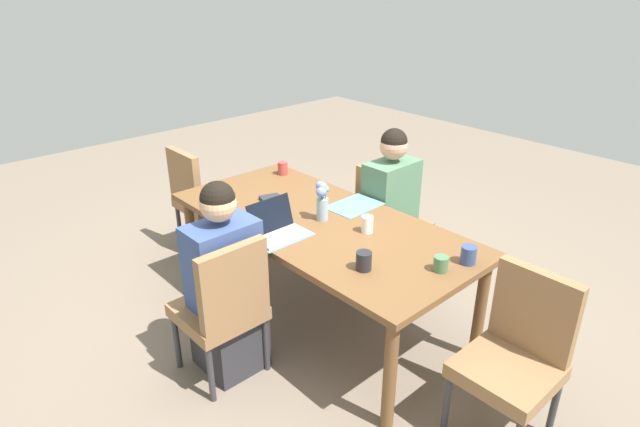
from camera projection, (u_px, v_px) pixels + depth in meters
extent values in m
plane|color=#756656|center=(320.00, 314.00, 3.71)|extent=(10.00, 10.00, 0.00)
cube|color=brown|center=(320.00, 223.00, 3.41)|extent=(2.11, 0.98, 0.04)
cylinder|color=brown|center=(480.00, 310.00, 3.17)|extent=(0.07, 0.07, 0.69)
cylinder|color=brown|center=(278.00, 211.00, 4.47)|extent=(0.07, 0.07, 0.69)
cylinder|color=brown|center=(390.00, 375.00, 2.66)|extent=(0.07, 0.07, 0.69)
cylinder|color=brown|center=(192.00, 242.00, 3.97)|extent=(0.07, 0.07, 0.69)
cube|color=olive|center=(218.00, 311.00, 3.05)|extent=(0.44, 0.44, 0.08)
cube|color=olive|center=(234.00, 285.00, 2.81)|extent=(0.06, 0.42, 0.45)
cylinder|color=#333338|center=(177.00, 341.00, 3.15)|extent=(0.04, 0.04, 0.37)
cylinder|color=#333338|center=(230.00, 316.00, 3.38)|extent=(0.04, 0.04, 0.37)
cylinder|color=#333338|center=(211.00, 374.00, 2.90)|extent=(0.04, 0.04, 0.37)
cylinder|color=#333338|center=(266.00, 344.00, 3.13)|extent=(0.04, 0.04, 0.37)
cube|color=#2D2D33|center=(229.00, 333.00, 3.16)|extent=(0.36, 0.34, 0.45)
cube|color=#384C84|center=(223.00, 264.00, 2.96)|extent=(0.24, 0.40, 0.50)
sphere|color=tan|center=(218.00, 204.00, 2.81)|extent=(0.20, 0.20, 0.20)
sphere|color=black|center=(217.00, 198.00, 2.79)|extent=(0.19, 0.19, 0.19)
cube|color=olive|center=(394.00, 227.00, 4.05)|extent=(0.44, 0.44, 0.08)
cube|color=olive|center=(377.00, 188.00, 4.06)|extent=(0.06, 0.42, 0.45)
cylinder|color=#333338|center=(427.00, 253.00, 4.13)|extent=(0.04, 0.04, 0.37)
cylinder|color=#333338|center=(395.00, 270.00, 3.90)|extent=(0.04, 0.04, 0.37)
cylinder|color=#333338|center=(390.00, 237.00, 4.38)|extent=(0.04, 0.04, 0.37)
cylinder|color=#333338|center=(358.00, 252.00, 4.15)|extent=(0.04, 0.04, 0.37)
cube|color=#2D2D33|center=(387.00, 251.00, 4.09)|extent=(0.36, 0.34, 0.45)
cube|color=#4C7556|center=(391.00, 194.00, 3.89)|extent=(0.24, 0.40, 0.50)
sphere|color=tan|center=(394.00, 146.00, 3.73)|extent=(0.20, 0.20, 0.20)
sphere|color=black|center=(394.00, 142.00, 3.72)|extent=(0.19, 0.19, 0.19)
cube|color=olive|center=(208.00, 203.00, 4.47)|extent=(0.44, 0.44, 0.08)
cube|color=olive|center=(184.00, 179.00, 4.24)|extent=(0.42, 0.06, 0.45)
cylinder|color=#333338|center=(217.00, 213.00, 4.81)|extent=(0.04, 0.04, 0.37)
cylinder|color=#333338|center=(241.00, 227.00, 4.55)|extent=(0.04, 0.04, 0.37)
cylinder|color=#333338|center=(179.00, 226.00, 4.58)|extent=(0.04, 0.04, 0.37)
cylinder|color=#333338|center=(202.00, 241.00, 4.32)|extent=(0.04, 0.04, 0.37)
cube|color=olive|center=(506.00, 372.00, 2.59)|extent=(0.44, 0.44, 0.08)
cube|color=olive|center=(535.00, 311.00, 2.59)|extent=(0.42, 0.06, 0.45)
cylinder|color=#333338|center=(447.00, 404.00, 2.69)|extent=(0.04, 0.04, 0.37)
cylinder|color=#333338|center=(554.00, 408.00, 2.67)|extent=(0.04, 0.04, 0.37)
cylinder|color=#333338|center=(487.00, 370.00, 2.93)|extent=(0.04, 0.04, 0.37)
cylinder|color=#8EA8B7|center=(322.00, 209.00, 3.39)|extent=(0.08, 0.08, 0.15)
sphere|color=#6B7FD1|center=(320.00, 186.00, 3.34)|extent=(0.06, 0.06, 0.06)
cylinder|color=#477A3D|center=(320.00, 191.00, 3.36)|extent=(0.01, 0.01, 0.08)
sphere|color=#6B7FD1|center=(322.00, 186.00, 3.32)|extent=(0.06, 0.06, 0.06)
cylinder|color=#477A3D|center=(322.00, 192.00, 3.34)|extent=(0.01, 0.01, 0.08)
sphere|color=#6B7FD1|center=(322.00, 192.00, 3.31)|extent=(0.07, 0.07, 0.07)
cylinder|color=#477A3D|center=(322.00, 196.00, 3.32)|extent=(0.01, 0.01, 0.06)
sphere|color=#6B7FD1|center=(326.00, 189.00, 3.33)|extent=(0.04, 0.04, 0.04)
cylinder|color=#477A3D|center=(326.00, 194.00, 3.34)|extent=(0.01, 0.01, 0.07)
sphere|color=#6B7FD1|center=(323.00, 186.00, 3.33)|extent=(0.05, 0.05, 0.05)
cylinder|color=#477A3D|center=(323.00, 192.00, 3.35)|extent=(0.01, 0.01, 0.08)
cube|color=slate|center=(280.00, 236.00, 3.20)|extent=(0.26, 0.36, 0.00)
cube|color=slate|center=(354.00, 206.00, 3.62)|extent=(0.27, 0.37, 0.00)
cube|color=silver|center=(279.00, 235.00, 3.19)|extent=(0.22, 0.32, 0.02)
cube|color=black|center=(270.00, 215.00, 3.21)|extent=(0.06, 0.31, 0.19)
cylinder|color=#232328|center=(364.00, 261.00, 2.83)|extent=(0.09, 0.09, 0.10)
cylinder|color=white|center=(367.00, 224.00, 3.24)|extent=(0.07, 0.07, 0.11)
cylinder|color=#AD3D38|center=(283.00, 168.00, 4.16)|extent=(0.08, 0.08, 0.10)
cylinder|color=#47704C|center=(441.00, 264.00, 2.82)|extent=(0.08, 0.08, 0.09)
cylinder|color=#33477A|center=(468.00, 255.00, 2.89)|extent=(0.09, 0.09, 0.10)
cube|color=#28282D|center=(273.00, 201.00, 3.66)|extent=(0.23, 0.19, 0.03)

